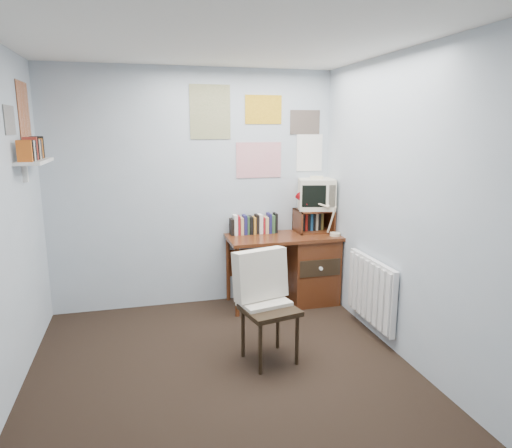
# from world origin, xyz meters

# --- Properties ---
(ground) EXTENTS (3.50, 3.50, 0.00)m
(ground) POSITION_xyz_m (0.00, 0.00, 0.00)
(ground) COLOR black
(ground) RESTS_ON ground
(back_wall) EXTENTS (3.00, 0.02, 2.50)m
(back_wall) POSITION_xyz_m (0.00, 1.75, 1.25)
(back_wall) COLOR #B0BCCA
(back_wall) RESTS_ON ground
(right_wall) EXTENTS (0.02, 3.50, 2.50)m
(right_wall) POSITION_xyz_m (1.50, 0.00, 1.25)
(right_wall) COLOR #B0BCCA
(right_wall) RESTS_ON ground
(ceiling) EXTENTS (3.00, 3.50, 0.02)m
(ceiling) POSITION_xyz_m (0.00, 0.00, 2.50)
(ceiling) COLOR white
(ceiling) RESTS_ON back_wall
(desk) EXTENTS (1.20, 0.55, 0.76)m
(desk) POSITION_xyz_m (1.17, 1.48, 0.41)
(desk) COLOR #592914
(desk) RESTS_ON ground
(desk_chair) EXTENTS (0.54, 0.52, 0.89)m
(desk_chair) POSITION_xyz_m (0.41, 0.29, 0.44)
(desk_chair) COLOR black
(desk_chair) RESTS_ON ground
(desk_lamp) EXTENTS (0.34, 0.31, 0.42)m
(desk_lamp) POSITION_xyz_m (1.44, 1.34, 0.97)
(desk_lamp) COLOR red
(desk_lamp) RESTS_ON desk
(tv_riser) EXTENTS (0.40, 0.30, 0.25)m
(tv_riser) POSITION_xyz_m (1.29, 1.59, 0.89)
(tv_riser) COLOR #592914
(tv_riser) RESTS_ON desk
(crt_tv) EXTENTS (0.46, 0.44, 0.37)m
(crt_tv) POSITION_xyz_m (1.32, 1.61, 1.19)
(crt_tv) COLOR beige
(crt_tv) RESTS_ON tv_riser
(book_row) EXTENTS (0.60, 0.14, 0.22)m
(book_row) POSITION_xyz_m (0.66, 1.66, 0.87)
(book_row) COLOR #592914
(book_row) RESTS_ON desk
(radiator) EXTENTS (0.09, 0.80, 0.60)m
(radiator) POSITION_xyz_m (1.46, 0.55, 0.42)
(radiator) COLOR white
(radiator) RESTS_ON right_wall
(wall_shelf) EXTENTS (0.20, 0.62, 0.24)m
(wall_shelf) POSITION_xyz_m (-1.40, 1.10, 1.62)
(wall_shelf) COLOR white
(wall_shelf) RESTS_ON left_wall
(posters_back) EXTENTS (1.20, 0.01, 0.90)m
(posters_back) POSITION_xyz_m (0.70, 1.74, 1.85)
(posters_back) COLOR white
(posters_back) RESTS_ON back_wall
(posters_left) EXTENTS (0.01, 0.70, 0.60)m
(posters_left) POSITION_xyz_m (-1.49, 1.10, 2.00)
(posters_left) COLOR white
(posters_left) RESTS_ON left_wall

